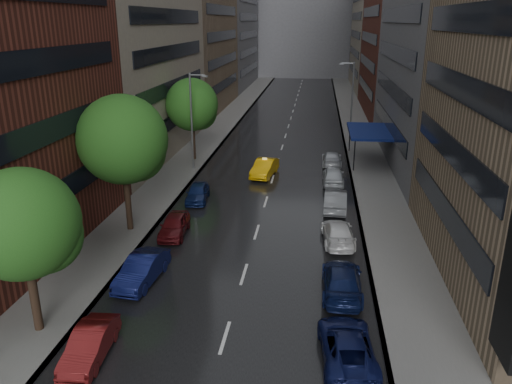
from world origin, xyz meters
TOP-DOWN VIEW (x-y plane):
  - road at (0.00, 50.00)m, footprint 14.00×140.00m
  - sidewalk_left at (-9.00, 50.00)m, footprint 4.00×140.00m
  - sidewalk_right at (9.00, 50.00)m, footprint 4.00×140.00m
  - buildings_left at (-15.00, 58.79)m, footprint 8.00×108.00m
  - buildings_right at (15.00, 56.70)m, footprint 8.05×109.10m
  - building_far at (0.00, 118.00)m, footprint 40.00×14.00m
  - tree_near at (-8.60, 3.45)m, footprint 4.92×4.92m
  - tree_mid at (-8.60, 15.20)m, footprint 5.82×5.82m
  - tree_far at (-8.60, 33.49)m, footprint 5.22×5.22m
  - taxi at (-0.82, 28.92)m, footprint 2.38×4.93m
  - parked_cars_left at (-5.40, 12.04)m, footprint 2.03×23.78m
  - parked_cars_right at (5.40, 17.12)m, footprint 2.62×35.01m
  - street_lamp_left at (-7.72, 30.00)m, footprint 1.74×0.22m
  - street_lamp_right at (7.72, 45.00)m, footprint 1.74×0.22m
  - awning at (8.98, 35.00)m, footprint 4.00×8.00m

SIDE VIEW (x-z plane):
  - road at x=0.00m, z-range 0.00..0.01m
  - sidewalk_left at x=-9.00m, z-range 0.00..0.15m
  - sidewalk_right at x=9.00m, z-range 0.00..0.15m
  - parked_cars_left at x=-5.40m, z-range -0.04..1.45m
  - parked_cars_right at x=5.40m, z-range -0.06..1.49m
  - taxi at x=-0.82m, z-range 0.00..1.56m
  - awning at x=8.98m, z-range 1.57..4.70m
  - street_lamp_left at x=-7.72m, z-range 0.39..9.39m
  - street_lamp_right at x=7.72m, z-range 0.39..9.39m
  - tree_near at x=-8.60m, z-range 1.44..9.28m
  - tree_far at x=-8.60m, z-range 1.53..9.85m
  - tree_mid at x=-8.60m, z-range 1.71..10.99m
  - buildings_right at x=15.00m, z-range -2.97..33.03m
  - buildings_left at x=-15.00m, z-range -3.01..34.99m
  - building_far at x=0.00m, z-range 0.00..32.00m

